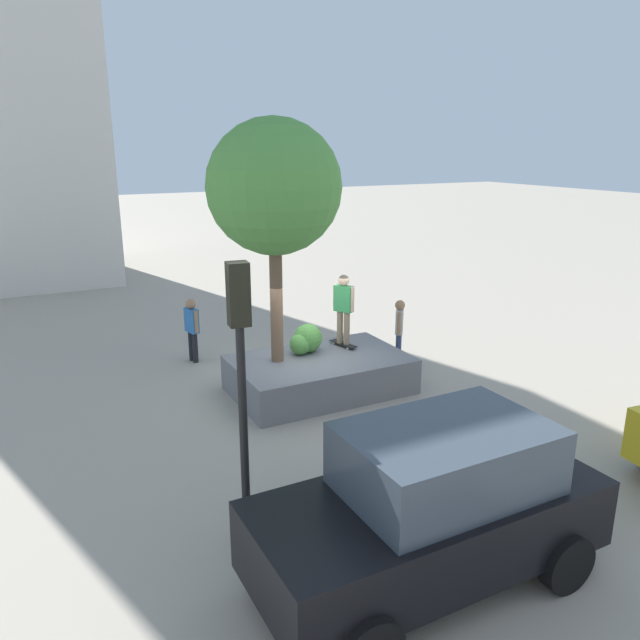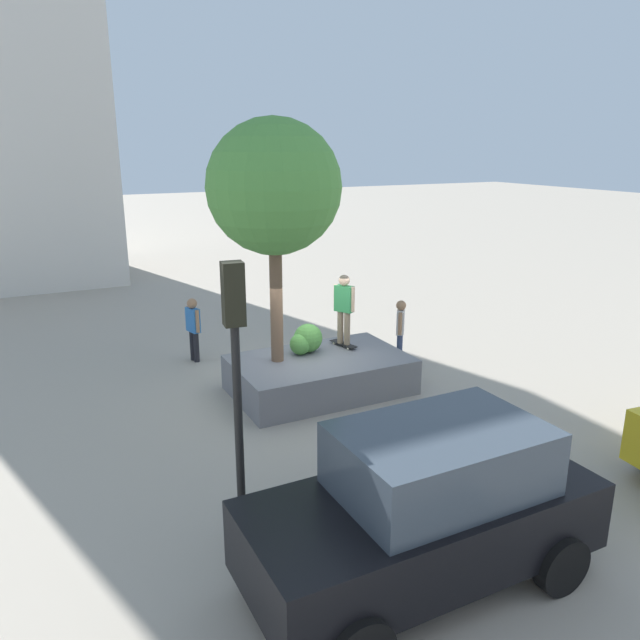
{
  "view_description": "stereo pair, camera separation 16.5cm",
  "coord_description": "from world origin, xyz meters",
  "px_view_note": "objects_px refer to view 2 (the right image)",
  "views": [
    {
      "loc": [
        5.77,
        11.87,
        5.52
      ],
      "look_at": [
        -0.26,
        0.21,
        1.71
      ],
      "focal_mm": 34.26,
      "sensor_mm": 36.0,
      "label": 1
    },
    {
      "loc": [
        5.63,
        11.95,
        5.52
      ],
      "look_at": [
        -0.26,
        0.21,
        1.71
      ],
      "focal_mm": 34.26,
      "sensor_mm": 36.0,
      "label": 2
    }
  ],
  "objects_px": {
    "sedan_parked": "(427,507)",
    "traffic_light_corner": "(236,355)",
    "pedestrian_crossing": "(193,325)",
    "skateboard": "(344,344)",
    "passerby_with_bag": "(400,327)",
    "plaza_tree": "(274,188)",
    "planter_ledge": "(320,374)",
    "skateboarder": "(344,304)"
  },
  "relations": [
    {
      "from": "passerby_with_bag",
      "to": "sedan_parked",
      "type": "bearing_deg",
      "value": 58.4
    },
    {
      "from": "plaza_tree",
      "to": "skateboard",
      "type": "xyz_separation_m",
      "value": [
        -1.81,
        -0.2,
        -3.76
      ]
    },
    {
      "from": "planter_ledge",
      "to": "traffic_light_corner",
      "type": "relative_size",
      "value": 0.97
    },
    {
      "from": "sedan_parked",
      "to": "passerby_with_bag",
      "type": "distance_m",
      "value": 8.36
    },
    {
      "from": "skateboarder",
      "to": "pedestrian_crossing",
      "type": "bearing_deg",
      "value": -44.26
    },
    {
      "from": "sedan_parked",
      "to": "pedestrian_crossing",
      "type": "height_order",
      "value": "sedan_parked"
    },
    {
      "from": "traffic_light_corner",
      "to": "passerby_with_bag",
      "type": "relative_size",
      "value": 2.44
    },
    {
      "from": "skateboard",
      "to": "traffic_light_corner",
      "type": "height_order",
      "value": "traffic_light_corner"
    },
    {
      "from": "passerby_with_bag",
      "to": "plaza_tree",
      "type": "bearing_deg",
      "value": 8.4
    },
    {
      "from": "skateboard",
      "to": "traffic_light_corner",
      "type": "bearing_deg",
      "value": 48.11
    },
    {
      "from": "sedan_parked",
      "to": "traffic_light_corner",
      "type": "distance_m",
      "value": 3.16
    },
    {
      "from": "skateboard",
      "to": "traffic_light_corner",
      "type": "xyz_separation_m",
      "value": [
        4.32,
        4.82,
        1.92
      ]
    },
    {
      "from": "planter_ledge",
      "to": "skateboarder",
      "type": "relative_size",
      "value": 2.33
    },
    {
      "from": "sedan_parked",
      "to": "traffic_light_corner",
      "type": "bearing_deg",
      "value": -47.53
    },
    {
      "from": "traffic_light_corner",
      "to": "pedestrian_crossing",
      "type": "relative_size",
      "value": 2.4
    },
    {
      "from": "pedestrian_crossing",
      "to": "skateboard",
      "type": "bearing_deg",
      "value": 135.74
    },
    {
      "from": "planter_ledge",
      "to": "skateboarder",
      "type": "distance_m",
      "value": 1.76
    },
    {
      "from": "skateboard",
      "to": "pedestrian_crossing",
      "type": "distance_m",
      "value": 4.06
    },
    {
      "from": "traffic_light_corner",
      "to": "pedestrian_crossing",
      "type": "xyz_separation_m",
      "value": [
        -1.41,
        -7.65,
        -1.81
      ]
    },
    {
      "from": "skateboard",
      "to": "sedan_parked",
      "type": "relative_size",
      "value": 0.18
    },
    {
      "from": "planter_ledge",
      "to": "pedestrian_crossing",
      "type": "xyz_separation_m",
      "value": [
        2.03,
        -3.31,
        0.57
      ]
    },
    {
      "from": "plaza_tree",
      "to": "traffic_light_corner",
      "type": "bearing_deg",
      "value": 61.46
    },
    {
      "from": "planter_ledge",
      "to": "traffic_light_corner",
      "type": "distance_m",
      "value": 6.03
    },
    {
      "from": "passerby_with_bag",
      "to": "pedestrian_crossing",
      "type": "xyz_separation_m",
      "value": [
        4.77,
        -2.49,
        0.02
      ]
    },
    {
      "from": "planter_ledge",
      "to": "plaza_tree",
      "type": "distance_m",
      "value": 4.33
    },
    {
      "from": "skateboard",
      "to": "passerby_with_bag",
      "type": "relative_size",
      "value": 0.5
    },
    {
      "from": "plaza_tree",
      "to": "skateboarder",
      "type": "height_order",
      "value": "plaza_tree"
    },
    {
      "from": "plaza_tree",
      "to": "skateboarder",
      "type": "bearing_deg",
      "value": -173.61
    },
    {
      "from": "planter_ledge",
      "to": "passerby_with_bag",
      "type": "relative_size",
      "value": 2.37
    },
    {
      "from": "sedan_parked",
      "to": "skateboarder",
      "type": "bearing_deg",
      "value": -110.38
    },
    {
      "from": "skateboarder",
      "to": "traffic_light_corner",
      "type": "height_order",
      "value": "traffic_light_corner"
    },
    {
      "from": "plaza_tree",
      "to": "pedestrian_crossing",
      "type": "xyz_separation_m",
      "value": [
        1.09,
        -3.03,
        -3.65
      ]
    },
    {
      "from": "passerby_with_bag",
      "to": "pedestrian_crossing",
      "type": "height_order",
      "value": "pedestrian_crossing"
    },
    {
      "from": "plaza_tree",
      "to": "pedestrian_crossing",
      "type": "height_order",
      "value": "plaza_tree"
    },
    {
      "from": "plaza_tree",
      "to": "passerby_with_bag",
      "type": "xyz_separation_m",
      "value": [
        -3.67,
        -0.54,
        -3.67
      ]
    },
    {
      "from": "traffic_light_corner",
      "to": "skateboarder",
      "type": "bearing_deg",
      "value": -131.89
    },
    {
      "from": "sedan_parked",
      "to": "pedestrian_crossing",
      "type": "relative_size",
      "value": 2.73
    },
    {
      "from": "passerby_with_bag",
      "to": "pedestrian_crossing",
      "type": "bearing_deg",
      "value": -27.6
    },
    {
      "from": "traffic_light_corner",
      "to": "pedestrian_crossing",
      "type": "distance_m",
      "value": 7.98
    },
    {
      "from": "sedan_parked",
      "to": "passerby_with_bag",
      "type": "xyz_separation_m",
      "value": [
        -4.38,
        -7.12,
        -0.13
      ]
    },
    {
      "from": "planter_ledge",
      "to": "plaza_tree",
      "type": "relative_size",
      "value": 0.75
    },
    {
      "from": "skateboard",
      "to": "pedestrian_crossing",
      "type": "bearing_deg",
      "value": -44.26
    }
  ]
}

